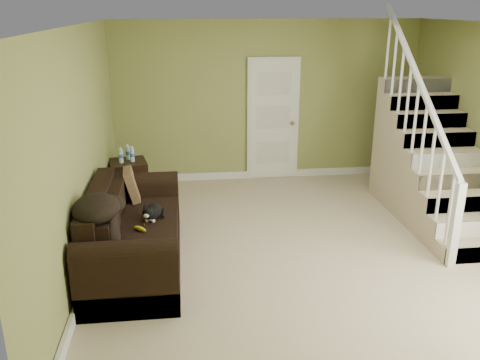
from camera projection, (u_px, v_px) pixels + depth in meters
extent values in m
cube|color=tan|center=(303.00, 248.00, 6.17)|extent=(5.00, 5.50, 0.01)
cube|color=white|center=(313.00, 25.00, 5.32)|extent=(5.00, 5.50, 0.01)
cube|color=#89904E|center=(267.00, 102.00, 8.32)|extent=(5.00, 0.04, 2.60)
cube|color=#89904E|center=(414.00, 259.00, 3.16)|extent=(5.00, 0.04, 2.60)
cube|color=#89904E|center=(81.00, 152.00, 5.47)|extent=(0.04, 5.50, 2.60)
cube|color=white|center=(266.00, 174.00, 8.70)|extent=(5.00, 0.04, 0.12)
cube|color=white|center=(94.00, 255.00, 5.87)|extent=(0.04, 5.50, 0.12)
cube|color=white|center=(273.00, 119.00, 8.40)|extent=(0.86, 0.05, 2.02)
cube|color=white|center=(273.00, 120.00, 8.38)|extent=(0.78, 0.04, 1.96)
sphere|color=olive|center=(293.00, 123.00, 8.39)|extent=(0.07, 0.07, 0.07)
cube|color=tan|center=(480.00, 250.00, 5.92)|extent=(1.00, 0.27, 0.20)
cylinder|color=white|center=(450.00, 208.00, 5.69)|extent=(0.04, 0.04, 0.90)
cube|color=tan|center=(469.00, 232.00, 6.14)|extent=(1.00, 0.27, 0.40)
cylinder|color=white|center=(441.00, 183.00, 5.88)|extent=(0.04, 0.04, 0.90)
cube|color=tan|center=(458.00, 216.00, 6.36)|extent=(1.00, 0.27, 0.60)
cylinder|color=white|center=(432.00, 160.00, 6.06)|extent=(0.04, 0.04, 0.90)
cube|color=tan|center=(449.00, 200.00, 6.58)|extent=(1.00, 0.27, 0.80)
cylinder|color=white|center=(423.00, 138.00, 6.25)|extent=(0.04, 0.04, 0.90)
cube|color=tan|center=(440.00, 186.00, 6.80)|extent=(1.00, 0.27, 1.00)
cylinder|color=white|center=(415.00, 117.00, 6.44)|extent=(0.04, 0.04, 0.90)
cube|color=tan|center=(431.00, 173.00, 7.02)|extent=(1.00, 0.27, 1.20)
cylinder|color=white|center=(408.00, 98.00, 6.63)|extent=(0.04, 0.04, 0.90)
cube|color=tan|center=(423.00, 160.00, 7.24)|extent=(1.00, 0.27, 1.40)
cylinder|color=white|center=(401.00, 80.00, 6.82)|extent=(0.04, 0.04, 0.90)
cube|color=tan|center=(415.00, 149.00, 7.46)|extent=(1.00, 0.27, 1.60)
cylinder|color=white|center=(395.00, 62.00, 7.01)|extent=(0.04, 0.04, 0.90)
cube|color=tan|center=(408.00, 138.00, 7.68)|extent=(1.00, 0.27, 1.80)
cylinder|color=white|center=(388.00, 46.00, 7.19)|extent=(0.04, 0.04, 0.90)
cube|color=white|center=(455.00, 225.00, 5.59)|extent=(0.09, 0.09, 1.00)
cube|color=white|center=(420.00, 82.00, 6.29)|extent=(0.06, 2.46, 1.84)
cube|color=black|center=(137.00, 253.00, 5.76)|extent=(0.97, 2.26, 0.26)
cube|color=black|center=(144.00, 234.00, 5.69)|extent=(0.74, 1.70, 0.23)
cube|color=black|center=(127.00, 284.00, 4.76)|extent=(0.97, 0.26, 0.64)
cube|color=black|center=(141.00, 205.00, 6.64)|extent=(0.97, 0.26, 0.64)
cylinder|color=black|center=(125.00, 254.00, 4.66)|extent=(0.97, 0.26, 0.26)
cylinder|color=black|center=(140.00, 182.00, 6.54)|extent=(0.97, 0.26, 0.26)
cube|color=black|center=(98.00, 219.00, 5.58)|extent=(0.21, 1.74, 0.65)
cube|color=black|center=(113.00, 212.00, 5.57)|extent=(0.14, 1.68, 0.36)
cube|color=black|center=(129.00, 181.00, 7.56)|extent=(0.61, 0.61, 0.62)
cylinder|color=silver|center=(121.00, 156.00, 7.36)|extent=(0.06, 0.06, 0.20)
cylinder|color=#2B5DA8|center=(121.00, 156.00, 7.36)|extent=(0.07, 0.07, 0.05)
cylinder|color=white|center=(120.00, 148.00, 7.33)|extent=(0.03, 0.03, 0.03)
cylinder|color=silver|center=(132.00, 155.00, 7.42)|extent=(0.06, 0.06, 0.20)
cylinder|color=#2B5DA8|center=(132.00, 155.00, 7.42)|extent=(0.07, 0.07, 0.05)
cylinder|color=white|center=(132.00, 147.00, 7.38)|extent=(0.03, 0.03, 0.03)
cylinder|color=silver|center=(128.00, 153.00, 7.53)|extent=(0.06, 0.06, 0.20)
cylinder|color=#2B5DA8|center=(128.00, 153.00, 7.53)|extent=(0.07, 0.07, 0.05)
cylinder|color=white|center=(127.00, 145.00, 7.49)|extent=(0.03, 0.03, 0.03)
ellipsoid|color=black|center=(153.00, 211.00, 5.79)|extent=(0.26, 0.36, 0.18)
ellipsoid|color=white|center=(152.00, 217.00, 5.73)|extent=(0.13, 0.16, 0.09)
sphere|color=black|center=(152.00, 212.00, 5.61)|extent=(0.15, 0.15, 0.12)
ellipsoid|color=white|center=(151.00, 216.00, 5.57)|extent=(0.07, 0.06, 0.06)
cone|color=black|center=(148.00, 207.00, 5.60)|extent=(0.05, 0.06, 0.05)
cone|color=black|center=(154.00, 207.00, 5.60)|extent=(0.05, 0.06, 0.05)
cylinder|color=black|center=(161.00, 212.00, 5.94)|extent=(0.03, 0.25, 0.03)
ellipsoid|color=gold|center=(140.00, 229.00, 5.49)|extent=(0.17, 0.16, 0.05)
cube|color=#4B2D1E|center=(132.00, 184.00, 6.34)|extent=(0.23, 0.41, 0.41)
ellipsoid|color=black|center=(96.00, 208.00, 4.95)|extent=(0.54, 0.66, 0.25)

